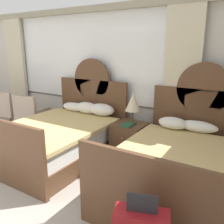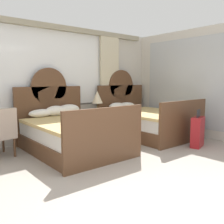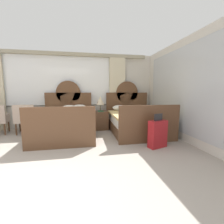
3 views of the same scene
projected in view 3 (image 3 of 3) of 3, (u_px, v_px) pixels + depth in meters
ground_plane at (19, 195)px, 1.91m from camera, size 24.00×24.00×0.00m
wall_back_window at (60, 88)px, 5.43m from camera, size 6.88×0.22×2.70m
wall_right_mirror at (185, 90)px, 3.93m from camera, size 0.08×4.40×2.70m
bed_near_window at (66, 123)px, 4.50m from camera, size 1.61×2.16×1.70m
bed_near_mirror at (135, 121)px, 4.88m from camera, size 1.61×2.16×1.70m
nightstand_between_beds at (100, 120)px, 5.28m from camera, size 0.53×0.56×0.63m
table_lamp_on_nightstand at (100, 101)px, 5.26m from camera, size 0.27×0.27×0.53m
book_on_nightstand at (101, 111)px, 5.13m from camera, size 0.18×0.26×0.03m
armchair_by_window_left at (25, 118)px, 4.69m from camera, size 0.65×0.65×0.92m
suitcase_on_floor at (158, 134)px, 3.52m from camera, size 0.49×0.33×0.80m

